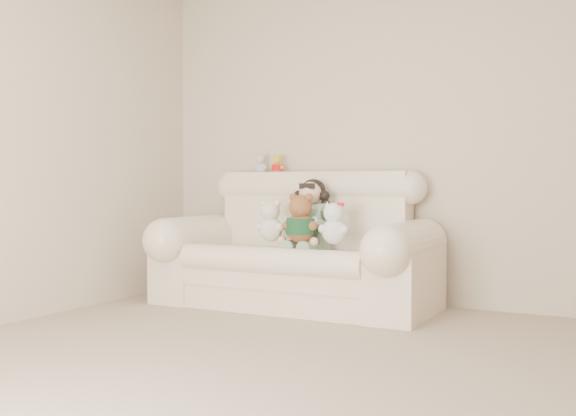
% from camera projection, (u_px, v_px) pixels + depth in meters
% --- Properties ---
extents(floor, '(5.00, 5.00, 0.00)m').
position_uv_depth(floor, '(261.00, 395.00, 2.97)').
color(floor, gray).
rests_on(floor, ground).
extents(wall_back, '(4.50, 0.00, 4.50)m').
position_uv_depth(wall_back, '(424.00, 135.00, 5.14)').
color(wall_back, beige).
rests_on(wall_back, ground).
extents(sofa, '(2.10, 0.95, 1.03)m').
position_uv_depth(sofa, '(294.00, 239.00, 5.12)').
color(sofa, '#FFE7CD').
rests_on(sofa, floor).
extents(seated_child, '(0.39, 0.46, 0.56)m').
position_uv_depth(seated_child, '(311.00, 214.00, 5.13)').
color(seated_child, '#2E7339').
rests_on(seated_child, sofa).
extents(brown_teddy, '(0.30, 0.24, 0.43)m').
position_uv_depth(brown_teddy, '(301.00, 214.00, 4.93)').
color(brown_teddy, brown).
rests_on(brown_teddy, sofa).
extents(white_cat, '(0.26, 0.21, 0.36)m').
position_uv_depth(white_cat, '(334.00, 219.00, 4.84)').
color(white_cat, white).
rests_on(white_cat, sofa).
extents(cream_teddy, '(0.24, 0.19, 0.37)m').
position_uv_depth(cream_teddy, '(271.00, 217.00, 5.06)').
color(cream_teddy, silver).
rests_on(cream_teddy, sofa).
extents(yellow_mini_bear, '(0.13, 0.10, 0.19)m').
position_uv_depth(yellow_mini_bear, '(277.00, 163.00, 5.56)').
color(yellow_mini_bear, gold).
rests_on(yellow_mini_bear, sofa).
extents(grey_mini_plush, '(0.13, 0.10, 0.20)m').
position_uv_depth(grey_mini_plush, '(261.00, 162.00, 5.66)').
color(grey_mini_plush, silver).
rests_on(grey_mini_plush, sofa).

